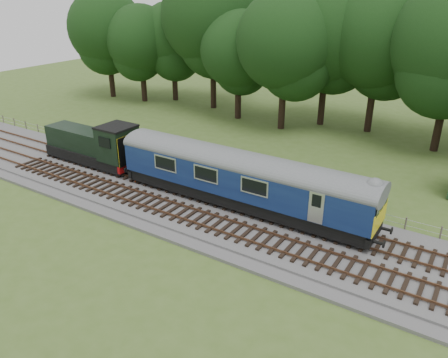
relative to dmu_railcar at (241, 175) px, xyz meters
The scene contains 9 objects.
ground 3.58m from the dmu_railcar, 145.14° to the right, with size 120.00×120.00×0.00m, color #466224.
ballast 3.45m from the dmu_railcar, 145.14° to the right, with size 70.00×7.00×0.35m, color #4C4C4F.
track_north 2.97m from the dmu_railcar, behind, with size 67.20×2.40×0.21m.
track_south 4.22m from the dmu_railcar, 123.82° to the right, with size 67.20×2.40×0.21m.
fence 4.52m from the dmu_railcar, 122.96° to the left, with size 64.00×0.12×1.00m, color #6B6054, non-canonical shape.
tree_line 20.86m from the dmu_railcar, 95.57° to the left, with size 70.00×8.00×18.00m, color black, non-canonical shape.
dmu_railcar is the anchor object (origin of this frame).
shunter_loco 13.94m from the dmu_railcar, behind, with size 8.91×2.60×3.38m.
worker 8.68m from the dmu_railcar, behind, with size 0.70×0.46×1.92m, color #E6470C.
Camera 1 is at (15.25, -21.21, 14.00)m, focal length 35.00 mm.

